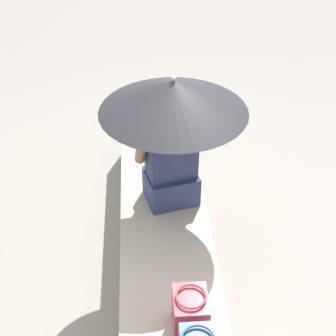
{
  "coord_description": "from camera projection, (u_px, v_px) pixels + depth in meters",
  "views": [
    {
      "loc": [
        -2.51,
        0.14,
        2.77
      ],
      "look_at": [
        0.11,
        -0.03,
        0.82
      ],
      "focal_mm": 53.87,
      "sensor_mm": 36.0,
      "label": 1
    }
  ],
  "objects": [
    {
      "name": "ground_plane",
      "position": [
        165.0,
        267.0,
        3.67
      ],
      "size": [
        14.0,
        14.0,
        0.0
      ],
      "primitive_type": "plane",
      "color": "gray"
    },
    {
      "name": "stone_bench",
      "position": [
        165.0,
        244.0,
        3.53
      ],
      "size": [
        3.03,
        0.6,
        0.47
      ],
      "primitive_type": "cube",
      "color": "#A8A093",
      "rests_on": "ground"
    },
    {
      "name": "person_seated",
      "position": [
        171.0,
        154.0,
        3.34
      ],
      "size": [
        0.35,
        0.5,
        0.9
      ],
      "color": "navy",
      "rests_on": "stone_bench"
    },
    {
      "name": "parasol",
      "position": [
        174.0,
        96.0,
        3.02
      ],
      "size": [
        0.92,
        0.92,
        0.98
      ],
      "color": "#B7B7BC",
      "rests_on": "stone_bench"
    },
    {
      "name": "handbag_black",
      "position": [
        190.0,
        313.0,
        2.62
      ],
      "size": [
        0.21,
        0.18,
        0.27
      ],
      "color": "#B2333D",
      "rests_on": "stone_bench"
    }
  ]
}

